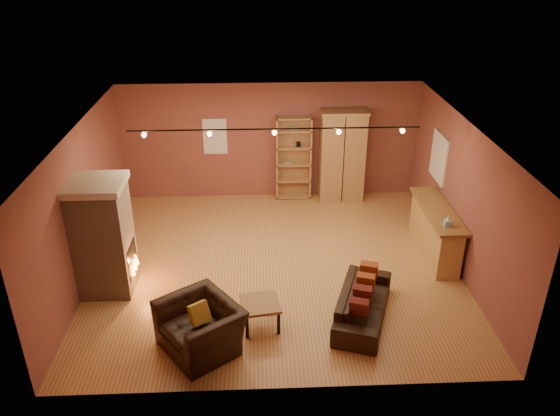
{
  "coord_description": "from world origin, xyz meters",
  "views": [
    {
      "loc": [
        -0.32,
        -9.05,
        5.8
      ],
      "look_at": [
        0.1,
        0.2,
        1.15
      ],
      "focal_mm": 35.0,
      "sensor_mm": 36.0,
      "label": 1
    }
  ],
  "objects_px": {
    "fireplace": "(103,237)",
    "bookcase": "(293,157)",
    "coffee_table": "(260,306)",
    "loveseat": "(363,298)",
    "armchair": "(200,320)",
    "armoire": "(342,156)",
    "bar_counter": "(435,231)"
  },
  "relations": [
    {
      "from": "bookcase",
      "to": "bar_counter",
      "type": "height_order",
      "value": "bookcase"
    },
    {
      "from": "armoire",
      "to": "coffee_table",
      "type": "distance_m",
      "value": 5.26
    },
    {
      "from": "loveseat",
      "to": "coffee_table",
      "type": "xyz_separation_m",
      "value": [
        -1.72,
        -0.15,
        0.01
      ]
    },
    {
      "from": "bar_counter",
      "to": "armchair",
      "type": "bearing_deg",
      "value": -149.43
    },
    {
      "from": "bookcase",
      "to": "loveseat",
      "type": "bearing_deg",
      "value": -79.99
    },
    {
      "from": "bar_counter",
      "to": "loveseat",
      "type": "xyz_separation_m",
      "value": [
        -1.8,
        -1.99,
        -0.13
      ]
    },
    {
      "from": "loveseat",
      "to": "coffee_table",
      "type": "relative_size",
      "value": 2.8
    },
    {
      "from": "bookcase",
      "to": "armoire",
      "type": "xyz_separation_m",
      "value": [
        1.14,
        -0.17,
        0.08
      ]
    },
    {
      "from": "fireplace",
      "to": "bar_counter",
      "type": "height_order",
      "value": "fireplace"
    },
    {
      "from": "armoire",
      "to": "armchair",
      "type": "bearing_deg",
      "value": -119.07
    },
    {
      "from": "fireplace",
      "to": "loveseat",
      "type": "distance_m",
      "value": 4.63
    },
    {
      "from": "armoire",
      "to": "coffee_table",
      "type": "height_order",
      "value": "armoire"
    },
    {
      "from": "fireplace",
      "to": "loveseat",
      "type": "bearing_deg",
      "value": -13.67
    },
    {
      "from": "loveseat",
      "to": "fireplace",
      "type": "bearing_deg",
      "value": 95.25
    },
    {
      "from": "loveseat",
      "to": "armchair",
      "type": "relative_size",
      "value": 1.38
    },
    {
      "from": "fireplace",
      "to": "armchair",
      "type": "relative_size",
      "value": 1.49
    },
    {
      "from": "bookcase",
      "to": "armoire",
      "type": "distance_m",
      "value": 1.16
    },
    {
      "from": "fireplace",
      "to": "bar_counter",
      "type": "xyz_separation_m",
      "value": [
        6.24,
        0.91,
        -0.55
      ]
    },
    {
      "from": "bar_counter",
      "to": "coffee_table",
      "type": "bearing_deg",
      "value": -148.65
    },
    {
      "from": "coffee_table",
      "to": "bar_counter",
      "type": "bearing_deg",
      "value": 31.35
    },
    {
      "from": "bookcase",
      "to": "armchair",
      "type": "xyz_separation_m",
      "value": [
        -1.8,
        -5.46,
        -0.52
      ]
    },
    {
      "from": "fireplace",
      "to": "armchair",
      "type": "bearing_deg",
      "value": -43.65
    },
    {
      "from": "armoire",
      "to": "bar_counter",
      "type": "relative_size",
      "value": 1.06
    },
    {
      "from": "bar_counter",
      "to": "armoire",
      "type": "bearing_deg",
      "value": 119.53
    },
    {
      "from": "bar_counter",
      "to": "armchair",
      "type": "relative_size",
      "value": 1.47
    },
    {
      "from": "armchair",
      "to": "coffee_table",
      "type": "height_order",
      "value": "armchair"
    },
    {
      "from": "coffee_table",
      "to": "bookcase",
      "type": "bearing_deg",
      "value": 80.06
    },
    {
      "from": "fireplace",
      "to": "loveseat",
      "type": "relative_size",
      "value": 1.08
    },
    {
      "from": "fireplace",
      "to": "bookcase",
      "type": "relative_size",
      "value": 1.04
    },
    {
      "from": "armoire",
      "to": "fireplace",
      "type": "bearing_deg",
      "value": -143.01
    },
    {
      "from": "bookcase",
      "to": "coffee_table",
      "type": "xyz_separation_m",
      "value": [
        -0.87,
        -4.98,
        -0.64
      ]
    },
    {
      "from": "coffee_table",
      "to": "fireplace",
      "type": "bearing_deg",
      "value": 155.59
    }
  ]
}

